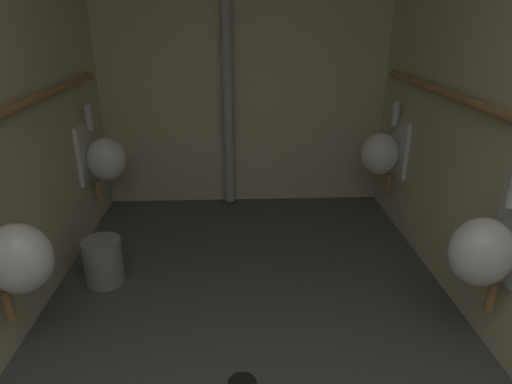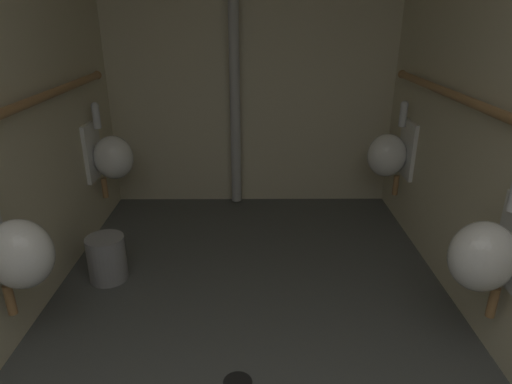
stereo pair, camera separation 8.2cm
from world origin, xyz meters
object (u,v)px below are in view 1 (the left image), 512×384
at_px(urinal_right_far, 383,153).
at_px(waste_bin, 103,261).
at_px(urinal_left_mid, 14,257).
at_px(urinal_left_far, 103,158).
at_px(standpipe_back_wall, 227,51).
at_px(urinal_right_mid, 486,250).
at_px(floor_drain, 242,383).

height_order(urinal_right_far, waste_bin, urinal_right_far).
height_order(urinal_left_mid, urinal_left_far, same).
bearing_deg(waste_bin, standpipe_back_wall, 57.66).
distance_m(standpipe_back_wall, waste_bin, 1.91).
xyz_separation_m(urinal_right_mid, floor_drain, (-1.14, -0.15, -0.60)).
xyz_separation_m(standpipe_back_wall, floor_drain, (0.08, -2.16, -1.34)).
relative_size(urinal_left_far, urinal_right_far, 1.00).
relative_size(urinal_right_mid, urinal_right_far, 1.00).
distance_m(urinal_left_mid, waste_bin, 0.86).
xyz_separation_m(urinal_left_far, floor_drain, (1.02, -1.66, -0.60)).
distance_m(urinal_right_mid, standpipe_back_wall, 2.46).
bearing_deg(urinal_left_far, urinal_right_mid, -34.88).
relative_size(urinal_right_far, standpipe_back_wall, 0.29).
height_order(urinal_right_mid, waste_bin, urinal_right_mid).
bearing_deg(urinal_right_mid, floor_drain, -172.48).
bearing_deg(floor_drain, urinal_right_mid, 7.52).
bearing_deg(urinal_right_mid, urinal_left_far, 145.12).
relative_size(urinal_left_mid, urinal_right_mid, 1.00).
xyz_separation_m(urinal_left_far, urinal_right_far, (2.16, 0.04, 0.00)).
xyz_separation_m(urinal_right_far, standpipe_back_wall, (-1.22, 0.46, 0.74)).
distance_m(urinal_left_far, urinal_right_far, 2.16).
bearing_deg(standpipe_back_wall, urinal_left_mid, -115.61).
xyz_separation_m(urinal_left_mid, urinal_right_mid, (2.16, -0.04, 0.00)).
relative_size(urinal_left_far, waste_bin, 2.50).
bearing_deg(urinal_right_far, floor_drain, -123.89).
height_order(standpipe_back_wall, floor_drain, standpipe_back_wall).
height_order(urinal_left_mid, standpipe_back_wall, standpipe_back_wall).
relative_size(urinal_right_far, floor_drain, 5.39).
bearing_deg(waste_bin, urinal_left_far, 101.00).
height_order(urinal_left_far, urinal_right_mid, same).
distance_m(urinal_right_mid, waste_bin, 2.20).
bearing_deg(urinal_left_far, urinal_left_mid, -90.00).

